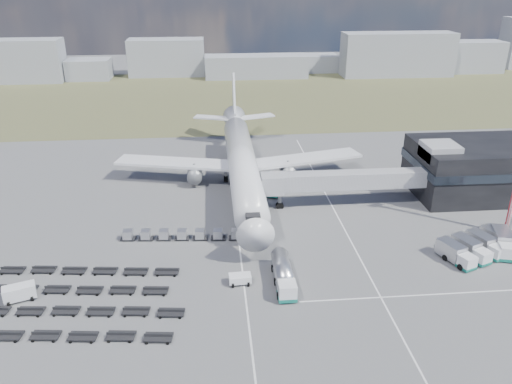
{
  "coord_description": "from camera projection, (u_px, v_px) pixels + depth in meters",
  "views": [
    {
      "loc": [
        -5.57,
        -61.35,
        39.85
      ],
      "look_at": [
        1.71,
        19.1,
        4.0
      ],
      "focal_mm": 35.0,
      "sensor_mm": 36.0,
      "label": 1
    }
  ],
  "objects": [
    {
      "name": "ground",
      "position": [
        256.0,
        271.0,
        72.47
      ],
      "size": [
        420.0,
        420.0,
        0.0
      ],
      "primitive_type": "plane",
      "color": "#565659",
      "rests_on": "ground"
    },
    {
      "name": "grass_strip",
      "position": [
        227.0,
        97.0,
        172.61
      ],
      "size": [
        420.0,
        90.0,
        0.01
      ],
      "primitive_type": "cube",
      "color": "brown",
      "rests_on": "ground"
    },
    {
      "name": "lane_markings",
      "position": [
        318.0,
        257.0,
        76.01
      ],
      "size": [
        47.12,
        110.0,
        0.01
      ],
      "color": "silver",
      "rests_on": "ground"
    },
    {
      "name": "terminal",
      "position": [
        491.0,
        167.0,
        96.09
      ],
      "size": [
        30.4,
        16.4,
        11.0
      ],
      "color": "black",
      "rests_on": "ground"
    },
    {
      "name": "jet_bridge",
      "position": [
        333.0,
        181.0,
        90.33
      ],
      "size": [
        30.3,
        3.8,
        7.05
      ],
      "color": "#939399",
      "rests_on": "ground"
    },
    {
      "name": "airliner",
      "position": [
        242.0,
        160.0,
        99.8
      ],
      "size": [
        51.59,
        64.53,
        17.62
      ],
      "color": "silver",
      "rests_on": "ground"
    },
    {
      "name": "skyline",
      "position": [
        190.0,
        58.0,
        203.43
      ],
      "size": [
        295.03,
        26.63,
        21.49
      ],
      "color": "#8E929B",
      "rests_on": "ground"
    },
    {
      "name": "fuel_tanker",
      "position": [
        283.0,
        274.0,
        68.78
      ],
      "size": [
        2.57,
        9.76,
        3.15
      ],
      "rotation": [
        0.0,
        0.0,
        -0.01
      ],
      "color": "silver",
      "rests_on": "ground"
    },
    {
      "name": "pushback_tug",
      "position": [
        240.0,
        279.0,
        69.16
      ],
      "size": [
        3.15,
        1.87,
        1.41
      ],
      "primitive_type": "cube",
      "rotation": [
        0.0,
        0.0,
        0.05
      ],
      "color": "silver",
      "rests_on": "ground"
    },
    {
      "name": "utility_van",
      "position": [
        20.0,
        293.0,
        65.57
      ],
      "size": [
        4.41,
        3.08,
        2.17
      ],
      "primitive_type": "cube",
      "rotation": [
        0.0,
        0.0,
        0.34
      ],
      "color": "silver",
      "rests_on": "ground"
    },
    {
      "name": "catering_truck",
      "position": [
        274.0,
        185.0,
        97.6
      ],
      "size": [
        4.57,
        7.15,
        3.05
      ],
      "rotation": [
        0.0,
        0.0,
        -0.3
      ],
      "color": "silver",
      "rests_on": "ground"
    },
    {
      "name": "service_trucks_near",
      "position": [
        478.0,
        247.0,
        75.98
      ],
      "size": [
        13.01,
        10.07,
        2.55
      ],
      "rotation": [
        0.0,
        0.0,
        0.37
      ],
      "color": "silver",
      "rests_on": "ground"
    },
    {
      "name": "uld_row",
      "position": [
        191.0,
        234.0,
        80.49
      ],
      "size": [
        22.78,
        3.24,
        1.54
      ],
      "rotation": [
        0.0,
        0.0,
        -0.08
      ],
      "color": "black",
      "rests_on": "ground"
    },
    {
      "name": "baggage_dollies",
      "position": [
        49.0,
        300.0,
        65.24
      ],
      "size": [
        36.31,
        19.36,
        0.81
      ],
      "rotation": [
        0.0,
        0.0,
        -0.11
      ],
      "color": "black",
      "rests_on": "ground"
    }
  ]
}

